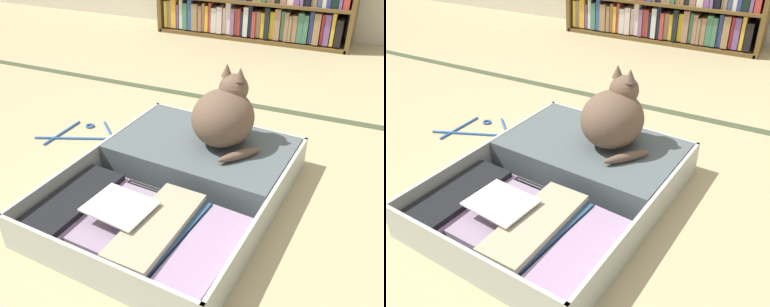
% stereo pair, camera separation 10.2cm
% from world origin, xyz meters
% --- Properties ---
extents(ground_plane, '(10.00, 10.00, 0.00)m').
position_xyz_m(ground_plane, '(0.00, 0.00, 0.00)').
color(ground_plane, tan).
extents(tatami_border, '(4.80, 0.05, 0.00)m').
position_xyz_m(tatami_border, '(0.00, 1.08, 0.00)').
color(tatami_border, '#3F4A31').
rests_on(tatami_border, ground_plane).
extents(open_suitcase, '(0.75, 0.94, 0.13)m').
position_xyz_m(open_suitcase, '(-0.04, 0.28, 0.05)').
color(open_suitcase, '#B4BBB0').
rests_on(open_suitcase, ground_plane).
extents(black_cat, '(0.31, 0.31, 0.29)m').
position_xyz_m(black_cat, '(0.05, 0.47, 0.23)').
color(black_cat, brown).
rests_on(black_cat, open_suitcase).
extents(clothes_hanger, '(0.41, 0.28, 0.01)m').
position_xyz_m(clothes_hanger, '(-0.61, 0.50, 0.01)').
color(clothes_hanger, '#24539C').
rests_on(clothes_hanger, ground_plane).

